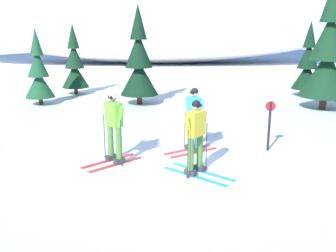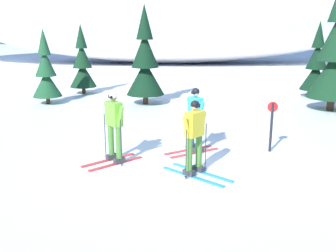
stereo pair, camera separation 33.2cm
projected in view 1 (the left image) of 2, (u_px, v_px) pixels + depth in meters
The scene contains 10 objects.
ground_plane at pixel (188, 160), 9.92m from camera, with size 120.00×120.00×0.00m, color white.
skier_cyan_jacket at pixel (194, 118), 10.41m from camera, with size 1.54×1.17×1.78m.
skier_lime_jacket at pixel (114, 125), 9.53m from camera, with size 1.48×1.38×1.83m.
skier_yellow_jacket at pixel (196, 136), 8.79m from camera, with size 1.63×1.50×1.77m.
pine_tree_far_left at pixel (38, 73), 16.51m from camera, with size 1.27×1.27×3.28m.
pine_tree_center_left at pixel (74, 65), 19.02m from camera, with size 1.34×1.34×3.48m.
pine_tree_center at pixel (139, 63), 16.48m from camera, with size 1.65×1.65×4.28m.
pine_tree_center_right at pixel (328, 55), 15.38m from camera, with size 2.07×2.07×5.35m.
pine_tree_far_right at pixel (308, 65), 18.47m from camera, with size 1.39×1.39×3.60m.
trail_marker_post at pixel (269, 123), 10.52m from camera, with size 0.28×0.07×1.40m.
Camera 1 is at (-0.71, -9.35, 3.41)m, focal length 40.84 mm.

